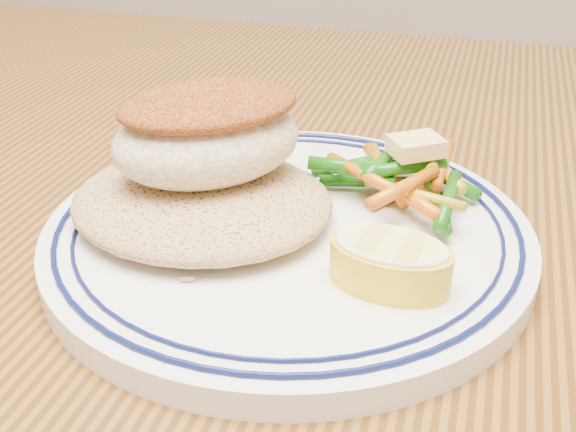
# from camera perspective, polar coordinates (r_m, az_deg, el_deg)

# --- Properties ---
(dining_table) EXTENTS (1.50, 0.90, 0.75)m
(dining_table) POSITION_cam_1_polar(r_m,az_deg,el_deg) (0.46, 2.81, -12.68)
(dining_table) COLOR #4B2B0F
(dining_table) RESTS_ON ground
(plate) EXTENTS (0.26, 0.26, 0.02)m
(plate) POSITION_cam_1_polar(r_m,az_deg,el_deg) (0.39, 0.00, -1.34)
(plate) COLOR white
(plate) RESTS_ON dining_table
(rice_pilaf) EXTENTS (0.14, 0.13, 0.03)m
(rice_pilaf) POSITION_cam_1_polar(r_m,az_deg,el_deg) (0.39, -6.85, 1.55)
(rice_pilaf) COLOR #A68453
(rice_pilaf) RESTS_ON plate
(fish_fillet) EXTENTS (0.13, 0.12, 0.05)m
(fish_fillet) POSITION_cam_1_polar(r_m,az_deg,el_deg) (0.39, -6.38, 6.61)
(fish_fillet) COLOR beige
(fish_fillet) RESTS_ON rice_pilaf
(vegetable_pile) EXTENTS (0.10, 0.10, 0.03)m
(vegetable_pile) POSITION_cam_1_polar(r_m,az_deg,el_deg) (0.42, 9.05, 3.12)
(vegetable_pile) COLOR #C75809
(vegetable_pile) RESTS_ON plate
(butter_pat) EXTENTS (0.04, 0.03, 0.01)m
(butter_pat) POSITION_cam_1_polar(r_m,az_deg,el_deg) (0.41, 10.07, 5.47)
(butter_pat) COLOR #F5D778
(butter_pat) RESTS_ON vegetable_pile
(lemon_wedge) EXTENTS (0.06, 0.06, 0.02)m
(lemon_wedge) POSITION_cam_1_polar(r_m,az_deg,el_deg) (0.34, 8.08, -3.57)
(lemon_wedge) COLOR yellow
(lemon_wedge) RESTS_ON plate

